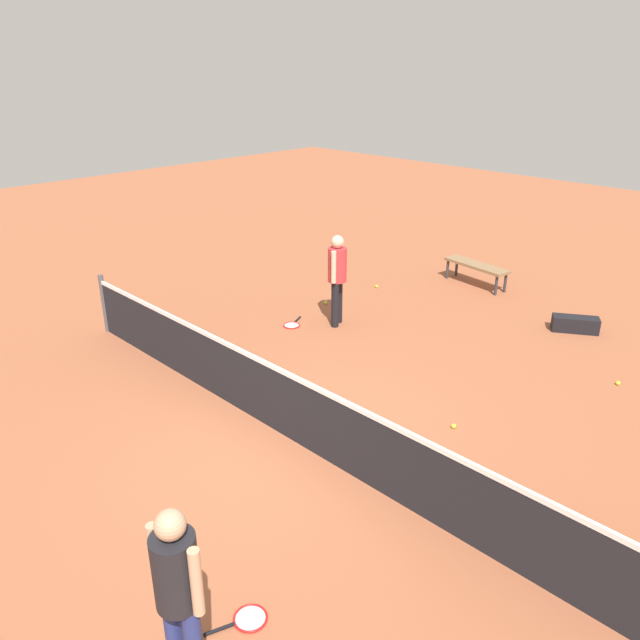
# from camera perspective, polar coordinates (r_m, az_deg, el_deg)

# --- Properties ---
(ground_plane) EXTENTS (40.00, 40.00, 0.00)m
(ground_plane) POSITION_cam_1_polar(r_m,az_deg,el_deg) (8.21, -2.21, -11.09)
(ground_plane) COLOR #9E5638
(court_net) EXTENTS (10.09, 0.09, 1.07)m
(court_net) POSITION_cam_1_polar(r_m,az_deg,el_deg) (7.94, -2.26, -8.10)
(court_net) COLOR #4C4C51
(court_net) RESTS_ON ground_plane
(player_near_side) EXTENTS (0.45, 0.51, 1.70)m
(player_near_side) POSITION_cam_1_polar(r_m,az_deg,el_deg) (11.22, 1.59, 4.36)
(player_near_side) COLOR black
(player_near_side) RESTS_ON ground_plane
(player_far_side) EXTENTS (0.53, 0.39, 1.70)m
(player_far_side) POSITION_cam_1_polar(r_m,az_deg,el_deg) (5.09, -12.95, -22.73)
(player_far_side) COLOR navy
(player_far_side) RESTS_ON ground_plane
(tennis_racket_near_player) EXTENTS (0.42, 0.60, 0.03)m
(tennis_racket_near_player) POSITION_cam_1_polar(r_m,az_deg,el_deg) (11.53, -2.57, -0.44)
(tennis_racket_near_player) COLOR red
(tennis_racket_near_player) RESTS_ON ground_plane
(tennis_racket_far_player) EXTENTS (0.40, 0.61, 0.03)m
(tennis_racket_far_player) POSITION_cam_1_polar(r_m,az_deg,el_deg) (6.14, -6.67, -25.61)
(tennis_racket_far_player) COLOR red
(tennis_racket_far_player) RESTS_ON ground_plane
(tennis_ball_near_player) EXTENTS (0.07, 0.07, 0.07)m
(tennis_ball_near_player) POSITION_cam_1_polar(r_m,az_deg,el_deg) (12.49, 0.50, 1.60)
(tennis_ball_near_player) COLOR #C6E033
(tennis_ball_near_player) RESTS_ON ground_plane
(tennis_ball_by_net) EXTENTS (0.07, 0.07, 0.07)m
(tennis_ball_by_net) POSITION_cam_1_polar(r_m,az_deg,el_deg) (10.50, 25.67, -5.24)
(tennis_ball_by_net) COLOR #C6E033
(tennis_ball_by_net) RESTS_ON ground_plane
(tennis_ball_midcourt) EXTENTS (0.07, 0.07, 0.07)m
(tennis_ball_midcourt) POSITION_cam_1_polar(r_m,az_deg,el_deg) (8.64, 12.17, -9.50)
(tennis_ball_midcourt) COLOR #C6E033
(tennis_ball_midcourt) RESTS_ON ground_plane
(tennis_ball_baseline) EXTENTS (0.07, 0.07, 0.07)m
(tennis_ball_baseline) POSITION_cam_1_polar(r_m,az_deg,el_deg) (8.34, 3.39, -10.24)
(tennis_ball_baseline) COLOR #C6E033
(tennis_ball_baseline) RESTS_ON ground_plane
(tennis_ball_stray_right) EXTENTS (0.07, 0.07, 0.07)m
(tennis_ball_stray_right) POSITION_cam_1_polar(r_m,az_deg,el_deg) (13.44, 5.23, 3.09)
(tennis_ball_stray_right) COLOR #C6E033
(tennis_ball_stray_right) RESTS_ON ground_plane
(courtside_bench) EXTENTS (1.54, 0.61, 0.48)m
(courtside_bench) POSITION_cam_1_polar(r_m,az_deg,el_deg) (13.86, 14.16, 4.76)
(courtside_bench) COLOR olive
(courtside_bench) RESTS_ON ground_plane
(equipment_bag) EXTENTS (0.83, 0.66, 0.28)m
(equipment_bag) POSITION_cam_1_polar(r_m,az_deg,el_deg) (12.14, 22.54, -0.37)
(equipment_bag) COLOR black
(equipment_bag) RESTS_ON ground_plane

